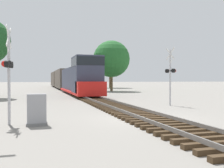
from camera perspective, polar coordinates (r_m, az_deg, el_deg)
ground_plane at (r=13.28m, az=7.07°, el=-7.46°), size 400.00×400.00×0.00m
rail_track_bed at (r=13.26m, az=7.08°, el=-6.88°), size 2.60×160.00×0.31m
freight_train at (r=50.89m, az=-10.17°, el=1.02°), size 2.89×52.80×4.42m
crossing_signal_near at (r=12.10m, az=-21.67°, el=3.39°), size 0.41×1.01×4.24m
crossing_signal_far at (r=20.05m, az=12.61°, el=2.42°), size 0.49×1.01×4.34m
relay_cabinet at (r=11.56m, az=-16.06°, el=-5.46°), size 0.86×0.53×1.34m
tree_mid_background at (r=43.92m, az=-0.12°, el=5.47°), size 6.13×6.13×8.46m
tree_deep_background at (r=62.18m, az=-0.46°, el=5.31°), size 6.41×6.41×9.87m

